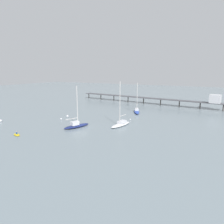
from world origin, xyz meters
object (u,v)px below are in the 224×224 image
object	(u,v)px
pier	(172,98)
mooring_buoy_mid	(61,119)
sailboat_white	(121,123)
mooring_buoy_far	(1,121)
sailboat_blue	(137,111)
mooring_buoy_near	(67,116)
mooring_buoy_outer	(130,120)
dinghy_yellow	(17,135)
sailboat_navy	(76,125)

from	to	relation	value
pier	mooring_buoy_mid	distance (m)	58.65
sailboat_white	mooring_buoy_far	distance (m)	43.08
sailboat_blue	mooring_buoy_near	bearing A→B (deg)	-133.88
sailboat_blue	mooring_buoy_far	xyz separation A→B (m)	(-36.48, -38.74, -0.39)
sailboat_blue	mooring_buoy_outer	bearing A→B (deg)	-77.62
sailboat_white	mooring_buoy_mid	xyz separation A→B (m)	(-23.32, -2.99, -0.45)
mooring_buoy_outer	mooring_buoy_mid	distance (m)	25.68
sailboat_blue	dinghy_yellow	distance (m)	49.87
sailboat_navy	mooring_buoy_near	distance (m)	16.39
mooring_buoy_mid	mooring_buoy_near	bearing A→B (deg)	100.75
sailboat_blue	mooring_buoy_mid	bearing A→B (deg)	-127.07
pier	sailboat_blue	distance (m)	26.71
pier	mooring_buoy_near	distance (m)	55.12
sailboat_blue	mooring_buoy_far	distance (m)	53.22
pier	mooring_buoy_far	bearing A→B (deg)	-125.72
sailboat_white	mooring_buoy_far	size ratio (longest dim) A/B	16.67
mooring_buoy_outer	mooring_buoy_far	size ratio (longest dim) A/B	0.58
sailboat_navy	sailboat_blue	xyz separation A→B (m)	(8.00, 31.90, -0.01)
dinghy_yellow	sailboat_white	bearing A→B (deg)	47.65
pier	sailboat_navy	world-z (taller)	sailboat_navy
sailboat_white	mooring_buoy_far	world-z (taller)	sailboat_white
mooring_buoy_outer	mooring_buoy_mid	bearing A→B (deg)	-152.57
dinghy_yellow	mooring_buoy_far	xyz separation A→B (m)	(-18.68, 7.83, 0.23)
mooring_buoy_outer	dinghy_yellow	bearing A→B (deg)	-122.88
sailboat_white	sailboat_blue	distance (m)	23.34
sailboat_navy	mooring_buoy_near	size ratio (longest dim) A/B	15.26
mooring_buoy_far	pier	bearing A→B (deg)	54.28
pier	sailboat_blue	size ratio (longest dim) A/B	6.26
dinghy_yellow	pier	bearing A→B (deg)	69.26
sailboat_white	mooring_buoy_far	bearing A→B (deg)	-158.64
dinghy_yellow	sailboat_blue	bearing A→B (deg)	69.08
sailboat_blue	dinghy_yellow	world-z (taller)	sailboat_blue
sailboat_white	mooring_buoy_outer	size ratio (longest dim) A/B	28.77
dinghy_yellow	mooring_buoy_far	bearing A→B (deg)	157.25
dinghy_yellow	mooring_buoy_near	xyz separation A→B (m)	(-2.76, 25.20, 0.23)
mooring_buoy_mid	mooring_buoy_outer	bearing A→B (deg)	27.43
mooring_buoy_near	dinghy_yellow	bearing A→B (deg)	-83.74
mooring_buoy_near	sailboat_blue	bearing A→B (deg)	46.12
mooring_buoy_mid	sailboat_navy	bearing A→B (deg)	-26.64
mooring_buoy_outer	sailboat_navy	bearing A→B (deg)	-122.16
sailboat_blue	mooring_buoy_near	size ratio (longest dim) A/B	14.82
mooring_buoy_near	mooring_buoy_mid	distance (m)	4.75
pier	sailboat_white	xyz separation A→B (m)	(-5.60, -47.90, -3.23)
sailboat_white	mooring_buoy_mid	bearing A→B (deg)	-172.69
pier	sailboat_navy	distance (m)	59.40
sailboat_navy	dinghy_yellow	world-z (taller)	sailboat_navy
pier	sailboat_white	distance (m)	48.34
mooring_buoy_far	mooring_buoy_near	bearing A→B (deg)	47.48
sailboat_navy	mooring_buoy_mid	distance (m)	13.07
mooring_buoy_outer	mooring_buoy_far	world-z (taller)	mooring_buoy_far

